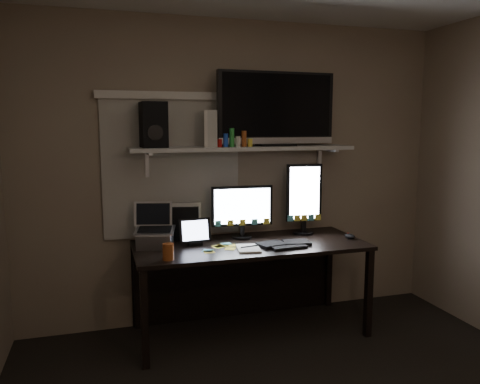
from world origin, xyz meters
name	(u,v)px	position (x,y,z in m)	size (l,w,h in m)	color
back_wall	(237,173)	(0.00, 1.80, 1.25)	(3.60, 3.60, 0.00)	#766455
window_blinds	(172,169)	(-0.55, 1.79, 1.30)	(1.10, 0.02, 1.10)	beige
desk	(246,261)	(0.00, 1.55, 0.55)	(1.80, 0.75, 0.73)	black
wall_shelf	(243,148)	(0.00, 1.62, 1.46)	(1.80, 0.35, 0.03)	#AFAEAA
monitor_landscape	(242,212)	(-0.01, 1.61, 0.95)	(0.50, 0.05, 0.44)	black
monitor_portrait	(304,199)	(0.53, 1.61, 1.03)	(0.30, 0.06, 0.61)	black
keyboard	(284,244)	(0.23, 1.30, 0.74)	(0.42, 0.16, 0.03)	black
mouse	(350,236)	(0.83, 1.35, 0.75)	(0.07, 0.11, 0.04)	black
notepad	(248,248)	(-0.07, 1.26, 0.74)	(0.16, 0.23, 0.01)	silver
tablet	(195,232)	(-0.43, 1.50, 0.84)	(0.24, 0.10, 0.21)	black
file_sorter	(185,222)	(-0.47, 1.70, 0.88)	(0.23, 0.10, 0.29)	black
laptop	(155,226)	(-0.73, 1.52, 0.89)	(0.29, 0.24, 0.33)	silver
cup	(168,252)	(-0.68, 1.16, 0.79)	(0.08, 0.08, 0.11)	#92421A
sticky_notes	(216,248)	(-0.29, 1.36, 0.73)	(0.33, 0.25, 0.00)	yellow
tv	(276,109)	(0.28, 1.62, 1.78)	(0.99, 0.18, 0.59)	black
game_console	(209,129)	(-0.27, 1.65, 1.62)	(0.07, 0.24, 0.28)	beige
speaker	(153,125)	(-0.71, 1.64, 1.65)	(0.19, 0.23, 0.34)	black
bottles	(235,137)	(-0.08, 1.57, 1.56)	(0.24, 0.05, 0.15)	#A50F0C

